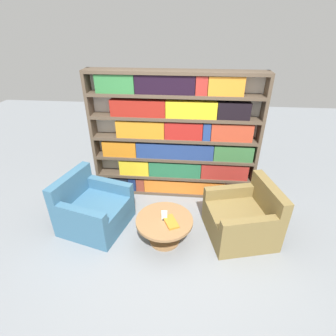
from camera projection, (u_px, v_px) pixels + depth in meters
ground_plane at (166, 248)px, 3.69m from camera, size 14.00×14.00×0.00m
bookshelf at (176, 139)px, 4.35m from camera, size 2.76×0.30×2.15m
armchair_left at (93, 210)px, 3.96m from camera, size 1.08×1.07×0.83m
armchair_right at (243, 219)px, 3.79m from camera, size 1.07×1.06×0.83m
coffee_table at (164, 225)px, 3.67m from camera, size 0.80×0.80×0.40m
table_sign at (164, 216)px, 3.58m from camera, size 0.08×0.06×0.15m
stray_book at (171, 222)px, 3.54m from camera, size 0.25×0.31×0.03m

